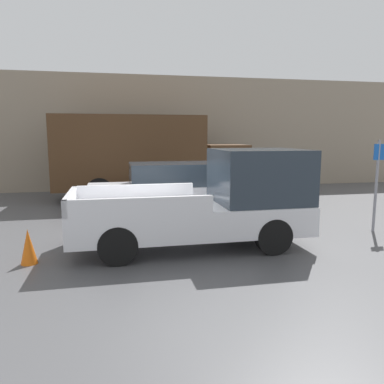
{
  "coord_description": "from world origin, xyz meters",
  "views": [
    {
      "loc": [
        -1.12,
        -8.54,
        2.46
      ],
      "look_at": [
        0.77,
        0.4,
        1.08
      ],
      "focal_mm": 35.0,
      "sensor_mm": 36.0,
      "label": 1
    }
  ],
  "objects_px": {
    "newspaper_box": "(156,178)",
    "traffic_cone": "(28,247)",
    "pickup_truck": "(215,202)",
    "car": "(172,190)",
    "delivery_truck": "(144,154)",
    "parking_sign": "(377,180)"
  },
  "relations": [
    {
      "from": "newspaper_box",
      "to": "pickup_truck",
      "type": "bearing_deg",
      "value": -88.24
    },
    {
      "from": "newspaper_box",
      "to": "delivery_truck",
      "type": "bearing_deg",
      "value": -108.16
    },
    {
      "from": "newspaper_box",
      "to": "traffic_cone",
      "type": "xyz_separation_m",
      "value": [
        -3.57,
        -9.57,
        -0.18
      ]
    },
    {
      "from": "delivery_truck",
      "to": "newspaper_box",
      "type": "distance_m",
      "value": 2.62
    },
    {
      "from": "delivery_truck",
      "to": "traffic_cone",
      "type": "bearing_deg",
      "value": -111.1
    },
    {
      "from": "parking_sign",
      "to": "traffic_cone",
      "type": "bearing_deg",
      "value": -174.29
    },
    {
      "from": "pickup_truck",
      "to": "car",
      "type": "relative_size",
      "value": 1.05
    },
    {
      "from": "newspaper_box",
      "to": "traffic_cone",
      "type": "relative_size",
      "value": 1.52
    },
    {
      "from": "delivery_truck",
      "to": "newspaper_box",
      "type": "bearing_deg",
      "value": 71.84
    },
    {
      "from": "delivery_truck",
      "to": "newspaper_box",
      "type": "height_order",
      "value": "delivery_truck"
    },
    {
      "from": "car",
      "to": "parking_sign",
      "type": "bearing_deg",
      "value": -29.53
    },
    {
      "from": "pickup_truck",
      "to": "traffic_cone",
      "type": "bearing_deg",
      "value": -172.88
    },
    {
      "from": "car",
      "to": "traffic_cone",
      "type": "xyz_separation_m",
      "value": [
        -3.36,
        -3.57,
        -0.5
      ]
    },
    {
      "from": "delivery_truck",
      "to": "parking_sign",
      "type": "distance_m",
      "value": 8.46
    },
    {
      "from": "pickup_truck",
      "to": "car",
      "type": "xyz_separation_m",
      "value": [
        -0.48,
        3.09,
        -0.15
      ]
    },
    {
      "from": "car",
      "to": "newspaper_box",
      "type": "xyz_separation_m",
      "value": [
        0.2,
        6.0,
        -0.32
      ]
    },
    {
      "from": "car",
      "to": "traffic_cone",
      "type": "distance_m",
      "value": 4.93
    },
    {
      "from": "pickup_truck",
      "to": "delivery_truck",
      "type": "distance_m",
      "value": 6.98
    },
    {
      "from": "traffic_cone",
      "to": "car",
      "type": "bearing_deg",
      "value": 46.68
    },
    {
      "from": "delivery_truck",
      "to": "traffic_cone",
      "type": "height_order",
      "value": "delivery_truck"
    },
    {
      "from": "delivery_truck",
      "to": "traffic_cone",
      "type": "xyz_separation_m",
      "value": [
        -2.84,
        -7.35,
        -1.38
      ]
    },
    {
      "from": "delivery_truck",
      "to": "parking_sign",
      "type": "bearing_deg",
      "value": -50.57
    }
  ]
}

